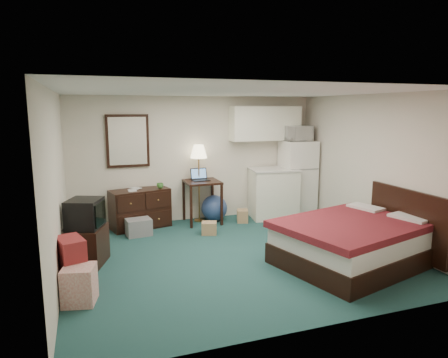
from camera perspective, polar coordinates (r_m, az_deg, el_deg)
name	(u,v)px	position (r m, az deg, el deg)	size (l,w,h in m)	color
floor	(235,255)	(6.34, 1.60, -10.79)	(5.00, 4.50, 0.01)	#11322E
ceiling	(236,91)	(5.94, 1.72, 12.40)	(5.00, 4.50, 0.01)	beige
walls	(235,176)	(6.01, 1.65, 0.41)	(5.01, 4.51, 2.50)	beige
mirror	(128,141)	(7.82, -13.59, 5.31)	(0.80, 0.06, 1.00)	white
upper_cabinets	(265,123)	(8.41, 5.93, 7.89)	(1.50, 0.35, 0.70)	white
headboard	(407,222)	(6.73, 24.64, -5.57)	(0.06, 1.56, 1.00)	black
dresser	(140,209)	(7.81, -11.90, -4.15)	(1.09, 0.50, 0.74)	black
floor_lamp	(199,183)	(8.02, -3.59, -0.63)	(0.34, 0.34, 1.55)	#C08A48
desk	(202,202)	(7.97, -3.13, -3.26)	(0.67, 0.67, 0.85)	black
exercise_ball	(214,208)	(8.12, -1.40, -4.17)	(0.53, 0.53, 0.53)	navy
kitchen_counter	(273,194)	(8.40, 7.05, -2.11)	(0.92, 0.70, 1.00)	white
fridge	(297,178)	(8.67, 10.42, 0.16)	(0.65, 0.65, 1.59)	white
bed	(352,243)	(6.18, 17.81, -8.73)	(1.99, 1.55, 0.64)	#461316
tv_stand	(85,246)	(6.26, -19.26, -8.99)	(0.55, 0.60, 0.55)	black
suitcase	(72,266)	(5.34, -20.92, -11.51)	(0.27, 0.44, 0.71)	maroon
retail_box	(79,285)	(5.11, -19.95, -14.04)	(0.36, 0.36, 0.45)	white
file_bin	(139,227)	(7.39, -12.09, -6.74)	(0.43, 0.32, 0.30)	gray
cardboard_box_a	(209,228)	(7.31, -2.13, -7.03)	(0.27, 0.23, 0.23)	#9B8254
cardboard_box_b	(242,216)	(8.07, 2.64, -5.29)	(0.21, 0.25, 0.25)	#9B8254
laptop	(201,175)	(7.88, -3.36, 0.59)	(0.33, 0.27, 0.23)	black
crt_tv	(85,214)	(6.10, -19.27, -4.69)	(0.46, 0.49, 0.42)	black
microwave	(297,131)	(8.55, 10.40, 6.70)	(0.58, 0.32, 0.39)	white
book_a	(128,186)	(7.58, -13.57, -0.95)	(0.15, 0.02, 0.21)	#9B8254
book_b	(132,184)	(7.73, -13.01, -0.70)	(0.16, 0.02, 0.21)	#9B8254
mug	(160,185)	(7.75, -9.12, -0.85)	(0.13, 0.10, 0.13)	#3F7C32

